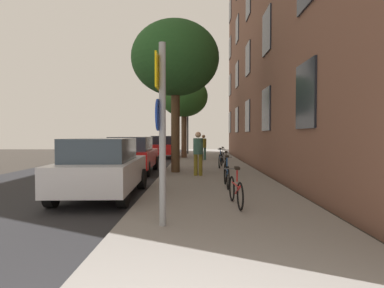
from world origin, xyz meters
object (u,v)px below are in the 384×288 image
object	(u,v)px
bicycle_3	(221,160)
pedestrian_0	(198,151)
bicycle_1	(227,175)
bicycle_2	(226,164)
car_1	(132,154)
sign_post	(161,122)
tree_near	(175,59)
car_0	(103,167)
bicycle_0	(236,190)
traffic_light	(186,127)
bicycle_4	(222,156)
pedestrian_1	(204,146)
car_2	(163,147)
tree_far	(184,97)

from	to	relation	value
bicycle_3	pedestrian_0	bearing A→B (deg)	-109.70
bicycle_1	bicycle_2	size ratio (longest dim) A/B	1.01
car_1	sign_post	bearing A→B (deg)	-75.61
tree_near	car_0	distance (m)	6.75
bicycle_0	car_1	xyz separation A→B (m)	(-3.77, 7.11, 0.38)
traffic_light	bicycle_4	distance (m)	8.93
bicycle_2	pedestrian_1	xyz separation A→B (m)	(-0.80, 6.83, 0.56)
pedestrian_1	car_1	xyz separation A→B (m)	(-3.33, -6.18, -0.19)
sign_post	car_1	xyz separation A→B (m)	(-2.25, 8.76, -1.12)
car_0	bicycle_4	bearing A→B (deg)	67.75
sign_post	pedestrian_0	distance (m)	7.14
car_2	tree_near	bearing A→B (deg)	-81.23
bicycle_2	pedestrian_1	size ratio (longest dim) A/B	1.07
tree_far	car_2	size ratio (longest dim) A/B	1.38
tree_far	traffic_light	bearing A→B (deg)	89.55
bicycle_3	bicycle_1	bearing A→B (deg)	-92.55
bicycle_4	bicycle_1	bearing A→B (deg)	-93.79
car_0	pedestrian_0	bearing A→B (deg)	55.92
bicycle_0	bicycle_3	bearing A→B (deg)	88.02
traffic_light	car_0	distance (m)	18.57
car_2	bicycle_2	bearing A→B (deg)	-70.00
pedestrian_1	car_1	world-z (taller)	pedestrian_1
tree_far	bicycle_2	size ratio (longest dim) A/B	3.33
tree_far	bicycle_0	size ratio (longest dim) A/B	3.56
bicycle_1	bicycle_2	bearing A→B (deg)	85.04
bicycle_1	tree_far	bearing A→B (deg)	97.93
bicycle_1	bicycle_0	bearing A→B (deg)	-90.64
tree_far	bicycle_1	world-z (taller)	tree_far
tree_near	car_0	xyz separation A→B (m)	(-1.68, -5.09, -4.11)
bicycle_3	car_0	size ratio (longest dim) A/B	0.42
tree_far	car_0	xyz separation A→B (m)	(-1.72, -13.94, -3.52)
traffic_light	pedestrian_0	xyz separation A→B (m)	(0.90, -14.51, -1.24)
bicycle_1	car_2	size ratio (longest dim) A/B	0.42
bicycle_3	pedestrian_1	xyz separation A→B (m)	(-0.73, 4.75, 0.54)
car_0	car_1	size ratio (longest dim) A/B	0.96
sign_post	traffic_light	distance (m)	21.57
car_2	bicycle_0	bearing A→B (deg)	-78.62
bicycle_0	car_2	xyz separation A→B (m)	(-3.36, 16.70, 0.37)
bicycle_4	bicycle_0	bearing A→B (deg)	-93.08
tree_far	bicycle_2	xyz separation A→B (m)	(2.13, -8.96, -3.88)
tree_far	bicycle_1	size ratio (longest dim) A/B	3.29
pedestrian_0	bicycle_2	bearing A→B (deg)	41.65
bicycle_0	bicycle_3	distance (m)	8.54
bicycle_1	pedestrian_0	world-z (taller)	pedestrian_0
sign_post	tree_far	distance (m)	17.24
bicycle_2	car_1	size ratio (longest dim) A/B	0.39
sign_post	traffic_light	world-z (taller)	traffic_light
sign_post	pedestrian_1	world-z (taller)	sign_post
sign_post	car_0	distance (m)	3.86
traffic_light	bicycle_1	size ratio (longest dim) A/B	1.87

